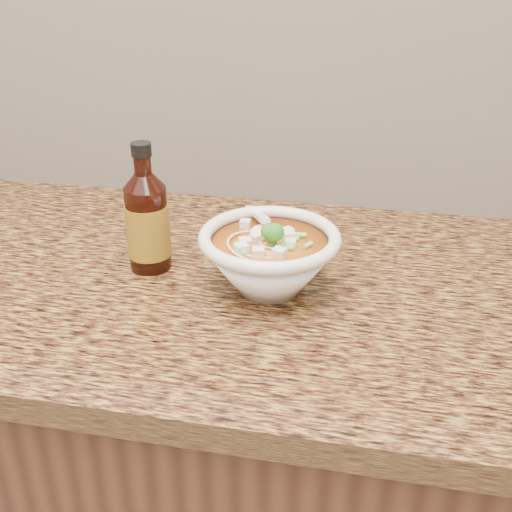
# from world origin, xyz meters

# --- Properties ---
(cabinet) EXTENTS (4.00, 0.65, 0.86)m
(cabinet) POSITION_xyz_m (0.00, 1.68, 0.43)
(cabinet) COLOR #32190F
(cabinet) RESTS_ON ground
(counter_slab) EXTENTS (4.00, 0.68, 0.04)m
(counter_slab) POSITION_xyz_m (0.00, 1.68, 0.88)
(counter_slab) COLOR olive
(counter_slab) RESTS_ON cabinet
(soup_bowl) EXTENTS (0.21, 0.23, 0.12)m
(soup_bowl) POSITION_xyz_m (0.13, 1.64, 0.95)
(soup_bowl) COLOR white
(soup_bowl) RESTS_ON counter_slab
(hot_sauce_bottle) EXTENTS (0.08, 0.08, 0.20)m
(hot_sauce_bottle) POSITION_xyz_m (-0.07, 1.67, 0.98)
(hot_sauce_bottle) COLOR #330E07
(hot_sauce_bottle) RESTS_ON counter_slab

